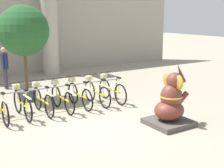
{
  "coord_description": "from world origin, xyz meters",
  "views": [
    {
      "loc": [
        -3.75,
        -6.92,
        2.99
      ],
      "look_at": [
        0.93,
        0.43,
        1.0
      ],
      "focal_mm": 50.0,
      "sensor_mm": 36.0,
      "label": 1
    }
  ],
  "objects_px": {
    "bicycle_3": "(62,98)",
    "bicycle_6": "(112,90)",
    "bicycle_0": "(0,107)",
    "bicycle_5": "(97,92)",
    "person_pedestrian": "(5,64)",
    "bicycle_2": "(42,100)",
    "elephant_statue": "(171,104)",
    "bicycle_4": "(79,95)",
    "bicycle_1": "(22,103)",
    "potted_tree": "(24,32)"
  },
  "relations": [
    {
      "from": "bicycle_3",
      "to": "bicycle_6",
      "type": "height_order",
      "value": "same"
    },
    {
      "from": "bicycle_0",
      "to": "bicycle_5",
      "type": "height_order",
      "value": "same"
    },
    {
      "from": "bicycle_6",
      "to": "person_pedestrian",
      "type": "bearing_deg",
      "value": 124.18
    },
    {
      "from": "bicycle_2",
      "to": "elephant_statue",
      "type": "relative_size",
      "value": 1.02
    },
    {
      "from": "bicycle_4",
      "to": "bicycle_5",
      "type": "distance_m",
      "value": 0.62
    },
    {
      "from": "bicycle_0",
      "to": "bicycle_6",
      "type": "bearing_deg",
      "value": 0.44
    },
    {
      "from": "bicycle_1",
      "to": "bicycle_6",
      "type": "distance_m",
      "value": 3.1
    },
    {
      "from": "bicycle_1",
      "to": "bicycle_5",
      "type": "xyz_separation_m",
      "value": [
        2.48,
        -0.03,
        0.0
      ]
    },
    {
      "from": "bicycle_5",
      "to": "bicycle_2",
      "type": "bearing_deg",
      "value": 179.15
    },
    {
      "from": "bicycle_0",
      "to": "bicycle_5",
      "type": "distance_m",
      "value": 3.1
    },
    {
      "from": "elephant_statue",
      "to": "bicycle_5",
      "type": "bearing_deg",
      "value": 104.78
    },
    {
      "from": "bicycle_1",
      "to": "person_pedestrian",
      "type": "relative_size",
      "value": 1.03
    },
    {
      "from": "bicycle_6",
      "to": "elephant_statue",
      "type": "height_order",
      "value": "elephant_statue"
    },
    {
      "from": "bicycle_5",
      "to": "elephant_statue",
      "type": "bearing_deg",
      "value": -75.22
    },
    {
      "from": "person_pedestrian",
      "to": "potted_tree",
      "type": "relative_size",
      "value": 0.51
    },
    {
      "from": "bicycle_1",
      "to": "bicycle_6",
      "type": "bearing_deg",
      "value": 0.02
    },
    {
      "from": "bicycle_0",
      "to": "bicycle_3",
      "type": "xyz_separation_m",
      "value": [
        1.86,
        -0.01,
        0.0
      ]
    },
    {
      "from": "bicycle_1",
      "to": "bicycle_3",
      "type": "height_order",
      "value": "same"
    },
    {
      "from": "bicycle_0",
      "to": "bicycle_3",
      "type": "relative_size",
      "value": 1.0
    },
    {
      "from": "bicycle_0",
      "to": "bicycle_5",
      "type": "bearing_deg",
      "value": -0.04
    },
    {
      "from": "bicycle_2",
      "to": "bicycle_3",
      "type": "relative_size",
      "value": 1.0
    },
    {
      "from": "bicycle_2",
      "to": "bicycle_3",
      "type": "bearing_deg",
      "value": -3.57
    },
    {
      "from": "bicycle_4",
      "to": "potted_tree",
      "type": "height_order",
      "value": "potted_tree"
    },
    {
      "from": "bicycle_3",
      "to": "person_pedestrian",
      "type": "relative_size",
      "value": 1.03
    },
    {
      "from": "bicycle_2",
      "to": "elephant_statue",
      "type": "xyz_separation_m",
      "value": [
        2.59,
        -2.8,
        0.16
      ]
    },
    {
      "from": "potted_tree",
      "to": "bicycle_5",
      "type": "bearing_deg",
      "value": -43.78
    },
    {
      "from": "bicycle_1",
      "to": "person_pedestrian",
      "type": "xyz_separation_m",
      "value": [
        0.5,
        3.84,
        0.59
      ]
    },
    {
      "from": "bicycle_0",
      "to": "potted_tree",
      "type": "height_order",
      "value": "potted_tree"
    },
    {
      "from": "bicycle_1",
      "to": "bicycle_3",
      "type": "xyz_separation_m",
      "value": [
        1.24,
        -0.04,
        0.0
      ]
    },
    {
      "from": "bicycle_5",
      "to": "potted_tree",
      "type": "xyz_separation_m",
      "value": [
        -1.8,
        1.72,
        1.94
      ]
    },
    {
      "from": "bicycle_3",
      "to": "potted_tree",
      "type": "height_order",
      "value": "potted_tree"
    },
    {
      "from": "bicycle_5",
      "to": "elephant_statue",
      "type": "relative_size",
      "value": 1.02
    },
    {
      "from": "bicycle_6",
      "to": "person_pedestrian",
      "type": "distance_m",
      "value": 4.68
    },
    {
      "from": "bicycle_4",
      "to": "potted_tree",
      "type": "relative_size",
      "value": 0.53
    },
    {
      "from": "bicycle_0",
      "to": "bicycle_2",
      "type": "distance_m",
      "value": 1.24
    },
    {
      "from": "bicycle_2",
      "to": "potted_tree",
      "type": "distance_m",
      "value": 2.58
    },
    {
      "from": "bicycle_0",
      "to": "elephant_statue",
      "type": "height_order",
      "value": "elephant_statue"
    },
    {
      "from": "bicycle_1",
      "to": "bicycle_3",
      "type": "bearing_deg",
      "value": -1.87
    },
    {
      "from": "bicycle_0",
      "to": "bicycle_3",
      "type": "distance_m",
      "value": 1.86
    },
    {
      "from": "bicycle_1",
      "to": "potted_tree",
      "type": "xyz_separation_m",
      "value": [
        0.68,
        1.69,
        1.94
      ]
    },
    {
      "from": "bicycle_5",
      "to": "person_pedestrian",
      "type": "height_order",
      "value": "person_pedestrian"
    },
    {
      "from": "person_pedestrian",
      "to": "bicycle_4",
      "type": "bearing_deg",
      "value": -70.44
    },
    {
      "from": "bicycle_1",
      "to": "bicycle_4",
      "type": "height_order",
      "value": "same"
    },
    {
      "from": "bicycle_1",
      "to": "bicycle_5",
      "type": "height_order",
      "value": "same"
    },
    {
      "from": "bicycle_5",
      "to": "bicycle_6",
      "type": "height_order",
      "value": "same"
    },
    {
      "from": "bicycle_3",
      "to": "bicycle_0",
      "type": "bearing_deg",
      "value": 179.59
    },
    {
      "from": "bicycle_3",
      "to": "bicycle_5",
      "type": "relative_size",
      "value": 1.0
    },
    {
      "from": "bicycle_2",
      "to": "bicycle_6",
      "type": "relative_size",
      "value": 1.0
    },
    {
      "from": "bicycle_2",
      "to": "bicycle_3",
      "type": "distance_m",
      "value": 0.62
    },
    {
      "from": "bicycle_4",
      "to": "bicycle_1",
      "type": "bearing_deg",
      "value": -179.99
    }
  ]
}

